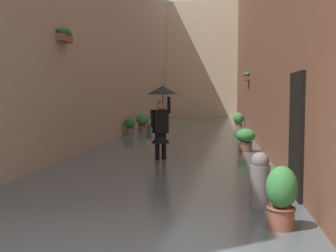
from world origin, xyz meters
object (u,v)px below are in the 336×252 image
object	(u,v)px
potted_plant_mid_left	(239,120)
person_wading	(161,112)
potted_plant_near_left	(246,140)
mooring_bollard	(260,184)
potted_plant_mid_right	(130,126)
potted_plant_far_right	(142,121)
potted_plant_far_left	(282,200)

from	to	relation	value
potted_plant_mid_left	person_wading	bearing A→B (deg)	77.38
potted_plant_mid_left	potted_plant_near_left	distance (m)	9.39
potted_plant_near_left	mooring_bollard	bearing A→B (deg)	88.49
potted_plant_mid_right	potted_plant_far_right	xyz separation A→B (m)	(-0.20, -1.89, 0.06)
potted_plant_near_left	person_wading	bearing A→B (deg)	36.96
potted_plant_mid_left	potted_plant_near_left	xyz separation A→B (m)	(0.20, 9.39, -0.01)
potted_plant_far_left	potted_plant_near_left	bearing A→B (deg)	-89.88
potted_plant_far_left	potted_plant_far_right	distance (m)	14.77
potted_plant_near_left	potted_plant_far_right	xyz separation A→B (m)	(4.36, -6.84, 0.07)
person_wading	potted_plant_mid_right	xyz separation A→B (m)	(2.27, -6.67, -0.89)
potted_plant_mid_left	mooring_bollard	bearing A→B (deg)	88.66
potted_plant_near_left	potted_plant_mid_left	bearing A→B (deg)	-91.23
potted_plant_far_right	mooring_bollard	bearing A→B (deg)	107.68
potted_plant_mid_left	potted_plant_far_right	bearing A→B (deg)	29.28
person_wading	mooring_bollard	distance (m)	5.14
person_wading	potted_plant_mid_left	xyz separation A→B (m)	(-2.49, -11.11, -0.89)
potted_plant_mid_right	potted_plant_near_left	size ratio (longest dim) A/B	1.02
potted_plant_mid_left	potted_plant_far_right	xyz separation A→B (m)	(4.56, 2.56, 0.06)
potted_plant_mid_left	potted_plant_mid_right	bearing A→B (deg)	43.04
potted_plant_mid_left	potted_plant_mid_right	xyz separation A→B (m)	(4.76, 4.44, 0.00)
potted_plant_far_left	mooring_bollard	bearing A→B (deg)	-79.24
person_wading	potted_plant_mid_right	bearing A→B (deg)	-71.19
potted_plant_far_right	potted_plant_far_left	bearing A→B (deg)	107.23
potted_plant_mid_right	potted_plant_near_left	xyz separation A→B (m)	(-4.56, 4.95, -0.01)
potted_plant_mid_right	potted_plant_far_right	size ratio (longest dim) A/B	0.87
person_wading	potted_plant_mid_left	size ratio (longest dim) A/B	2.42
potted_plant_mid_left	mooring_bollard	distance (m)	15.71
person_wading	potted_plant_far_right	bearing A→B (deg)	-76.38
potted_plant_mid_left	potted_plant_mid_right	world-z (taller)	potted_plant_mid_left
potted_plant_mid_right	potted_plant_near_left	world-z (taller)	potted_plant_mid_right
mooring_bollard	potted_plant_mid_left	bearing A→B (deg)	-91.34
potted_plant_mid_right	potted_plant_far_right	distance (m)	1.90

